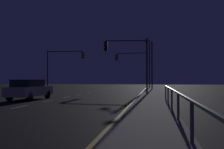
% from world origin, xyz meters
% --- Properties ---
extents(ground_plane, '(112.00, 112.00, 0.00)m').
position_xyz_m(ground_plane, '(0.00, 17.50, 0.00)').
color(ground_plane, black).
rests_on(ground_plane, ground).
extents(sidewalk_right, '(2.24, 77.00, 0.14)m').
position_xyz_m(sidewalk_right, '(7.47, 17.50, 0.07)').
color(sidewalk_right, gray).
rests_on(sidewalk_right, ground).
extents(lane_markings_center, '(0.14, 50.00, 0.01)m').
position_xyz_m(lane_markings_center, '(0.00, 21.00, 0.01)').
color(lane_markings_center, silver).
rests_on(lane_markings_center, ground).
extents(lane_edge_line, '(0.14, 53.00, 0.01)m').
position_xyz_m(lane_edge_line, '(6.10, 22.50, 0.01)').
color(lane_edge_line, gold).
rests_on(lane_edge_line, ground).
extents(car, '(2.05, 4.49, 1.57)m').
position_xyz_m(car, '(-1.99, 13.96, 0.82)').
color(car, beige).
rests_on(car, ground).
extents(traffic_light_far_right, '(4.29, 0.71, 5.47)m').
position_xyz_m(traffic_light_far_right, '(5.07, 20.29, 4.01)').
color(traffic_light_far_right, '#2D3033').
rests_on(traffic_light_far_right, sidewalk_right).
extents(traffic_light_overhead_east, '(5.24, 0.34, 5.57)m').
position_xyz_m(traffic_light_overhead_east, '(-4.40, 28.25, 3.99)').
color(traffic_light_overhead_east, '#2D3033').
rests_on(traffic_light_overhead_east, ground).
extents(traffic_light_near_right, '(4.76, 0.75, 5.48)m').
position_xyz_m(traffic_light_near_right, '(4.55, 32.51, 4.04)').
color(traffic_light_near_right, '#2D3033').
rests_on(traffic_light_near_right, sidewalk_right).
extents(street_lamp_mid_block, '(0.79, 1.55, 6.94)m').
position_xyz_m(street_lamp_mid_block, '(7.20, 32.87, 4.31)').
color(street_lamp_mid_block, '#2D3033').
rests_on(street_lamp_mid_block, sidewalk_right).
extents(street_lamp_across_street, '(1.19, 1.30, 8.41)m').
position_xyz_m(street_lamp_across_street, '(6.64, 41.17, 5.08)').
color(street_lamp_across_street, '#2D3033').
rests_on(street_lamp_across_street, sidewalk_right).
extents(barrier_fence, '(0.09, 17.19, 0.98)m').
position_xyz_m(barrier_fence, '(8.44, 6.55, 0.89)').
color(barrier_fence, '#59595E').
rests_on(barrier_fence, sidewalk_right).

